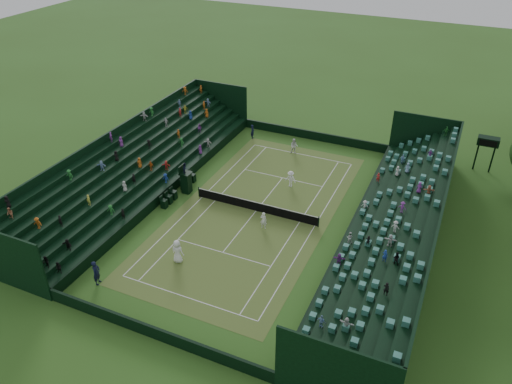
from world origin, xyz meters
TOP-DOWN VIEW (x-y plane):
  - ground at (0.00, 0.00)m, footprint 160.00×160.00m
  - court_surface at (0.00, 0.00)m, footprint 12.97×26.77m
  - perimeter_wall_north at (0.00, 15.88)m, footprint 17.17×0.20m
  - perimeter_wall_south at (0.00, -15.88)m, footprint 17.17×0.20m
  - perimeter_wall_east at (8.48, 0.00)m, footprint 0.20×31.77m
  - perimeter_wall_west at (-8.48, 0.00)m, footprint 0.20×31.77m
  - north_grandstand at (12.66, 0.00)m, footprint 6.60×32.00m
  - south_grandstand at (-12.66, 0.00)m, footprint 6.60×32.00m
  - tennis_net at (0.00, 0.00)m, footprint 11.67×0.10m
  - scoreboard_tower at (17.75, 16.00)m, footprint 2.00×1.00m
  - umpire_chair at (-7.25, 0.26)m, footprint 0.99×0.99m
  - courtside_chairs at (-7.74, -0.35)m, footprint 0.54×5.51m
  - player_near_west at (-2.62, -8.75)m, footprint 0.97×0.64m
  - player_near_east at (1.62, -2.06)m, footprint 0.58×0.38m
  - player_far_west at (-0.84, 11.81)m, footprint 0.95×0.81m
  - player_far_east at (1.27, 5.21)m, footprint 1.12×0.70m
  - line_judge_north at (-6.42, 13.34)m, footprint 0.58×0.71m
  - line_judge_south at (-6.63, -13.23)m, footprint 0.62×0.81m

SIDE VIEW (x-z plane):
  - ground at x=0.00m, z-range 0.00..0.00m
  - court_surface at x=0.00m, z-range 0.00..0.01m
  - courtside_chairs at x=-7.74m, z-range -0.14..1.03m
  - perimeter_wall_north at x=0.00m, z-range 0.00..1.00m
  - perimeter_wall_south at x=0.00m, z-range 0.00..1.00m
  - perimeter_wall_east at x=8.48m, z-range 0.00..1.00m
  - perimeter_wall_west at x=-8.48m, z-range 0.00..1.00m
  - tennis_net at x=0.00m, z-range 0.00..1.06m
  - player_near_east at x=1.62m, z-range 0.00..1.59m
  - player_far_east at x=1.27m, z-range 0.00..1.66m
  - line_judge_north at x=-6.42m, z-range 0.00..1.68m
  - player_far_west at x=-0.84m, z-range 0.00..1.70m
  - line_judge_south at x=-6.63m, z-range 0.00..1.98m
  - player_near_west at x=-2.62m, z-range 0.00..1.98m
  - umpire_chair at x=-7.25m, z-range -0.23..2.89m
  - north_grandstand at x=12.66m, z-range -0.90..4.00m
  - south_grandstand at x=-12.66m, z-range -0.90..4.00m
  - scoreboard_tower at x=17.75m, z-range 1.29..4.99m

